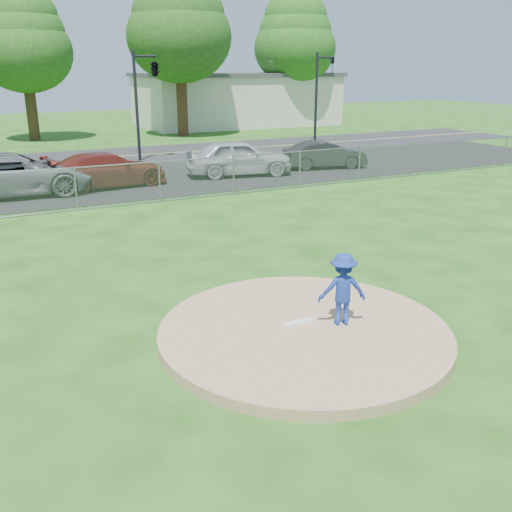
{
  "coord_description": "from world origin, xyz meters",
  "views": [
    {
      "loc": [
        -5.07,
        -8.19,
        4.79
      ],
      "look_at": [
        0.0,
        2.0,
        1.0
      ],
      "focal_mm": 40.0,
      "sensor_mm": 36.0,
      "label": 1
    }
  ],
  "objects_px": {
    "parked_car_gray": "(14,174)",
    "parked_car_pearl": "(239,157)",
    "traffic_signal_center": "(153,70)",
    "parked_car_charcoal": "(325,155)",
    "pitcher": "(342,289)",
    "parked_car_darkred": "(107,170)",
    "tree_right": "(179,23)",
    "tree_center": "(23,39)",
    "traffic_signal_right": "(320,92)",
    "tree_far_right": "(295,37)",
    "commercial_building": "(236,99)"
  },
  "relations": [
    {
      "from": "pitcher",
      "to": "parked_car_pearl",
      "type": "height_order",
      "value": "parked_car_pearl"
    },
    {
      "from": "parked_car_darkred",
      "to": "parked_car_charcoal",
      "type": "height_order",
      "value": "parked_car_darkred"
    },
    {
      "from": "parked_car_pearl",
      "to": "tree_far_right",
      "type": "bearing_deg",
      "value": -24.87
    },
    {
      "from": "tree_far_right",
      "to": "tree_center",
      "type": "bearing_deg",
      "value": -177.27
    },
    {
      "from": "parked_car_gray",
      "to": "parked_car_charcoal",
      "type": "distance_m",
      "value": 14.28
    },
    {
      "from": "parked_car_pearl",
      "to": "parked_car_charcoal",
      "type": "relative_size",
      "value": 1.21
    },
    {
      "from": "traffic_signal_center",
      "to": "parked_car_charcoal",
      "type": "xyz_separation_m",
      "value": [
        6.59,
        -6.43,
        -3.94
      ]
    },
    {
      "from": "commercial_building",
      "to": "pitcher",
      "type": "height_order",
      "value": "commercial_building"
    },
    {
      "from": "tree_center",
      "to": "pitcher",
      "type": "xyz_separation_m",
      "value": [
        1.71,
        -34.15,
        -5.58
      ]
    },
    {
      "from": "tree_center",
      "to": "tree_far_right",
      "type": "xyz_separation_m",
      "value": [
        21.0,
        1.0,
        0.59
      ]
    },
    {
      "from": "tree_right",
      "to": "pitcher",
      "type": "distance_m",
      "value": 33.88
    },
    {
      "from": "tree_center",
      "to": "parked_car_darkred",
      "type": "xyz_separation_m",
      "value": [
        0.9,
        -18.36,
        -5.74
      ]
    },
    {
      "from": "tree_far_right",
      "to": "pitcher",
      "type": "distance_m",
      "value": 40.57
    },
    {
      "from": "parked_car_darkred",
      "to": "tree_center",
      "type": "bearing_deg",
      "value": -4.31
    },
    {
      "from": "tree_center",
      "to": "parked_car_gray",
      "type": "xyz_separation_m",
      "value": [
        -2.71,
        -18.39,
        -5.63
      ]
    },
    {
      "from": "parked_car_gray",
      "to": "tree_right",
      "type": "bearing_deg",
      "value": -36.44
    },
    {
      "from": "parked_car_gray",
      "to": "tree_center",
      "type": "bearing_deg",
      "value": -7.04
    },
    {
      "from": "parked_car_darkred",
      "to": "parked_car_pearl",
      "type": "bearing_deg",
      "value": -97.02
    },
    {
      "from": "parked_car_gray",
      "to": "parked_car_charcoal",
      "type": "relative_size",
      "value": 1.49
    },
    {
      "from": "commercial_building",
      "to": "pitcher",
      "type": "bearing_deg",
      "value": -111.84
    },
    {
      "from": "tree_center",
      "to": "traffic_signal_right",
      "type": "relative_size",
      "value": 1.76
    },
    {
      "from": "tree_far_right",
      "to": "parked_car_charcoal",
      "type": "height_order",
      "value": "tree_far_right"
    },
    {
      "from": "parked_car_gray",
      "to": "parked_car_pearl",
      "type": "distance_m",
      "value": 9.64
    },
    {
      "from": "tree_center",
      "to": "parked_car_darkred",
      "type": "distance_m",
      "value": 19.25
    },
    {
      "from": "commercial_building",
      "to": "parked_car_pearl",
      "type": "distance_m",
      "value": 24.55
    },
    {
      "from": "tree_far_right",
      "to": "parked_car_pearl",
      "type": "bearing_deg",
      "value": -126.04
    },
    {
      "from": "traffic_signal_right",
      "to": "parked_car_pearl",
      "type": "distance_m",
      "value": 10.76
    },
    {
      "from": "tree_right",
      "to": "parked_car_gray",
      "type": "height_order",
      "value": "tree_right"
    },
    {
      "from": "tree_right",
      "to": "parked_car_darkred",
      "type": "height_order",
      "value": "tree_right"
    },
    {
      "from": "traffic_signal_right",
      "to": "parked_car_darkred",
      "type": "distance_m",
      "value": 15.91
    },
    {
      "from": "pitcher",
      "to": "parked_car_charcoal",
      "type": "distance_m",
      "value": 18.55
    },
    {
      "from": "parked_car_pearl",
      "to": "parked_car_gray",
      "type": "bearing_deg",
      "value": 101.44
    },
    {
      "from": "tree_right",
      "to": "traffic_signal_right",
      "type": "bearing_deg",
      "value": -62.36
    },
    {
      "from": "tree_far_right",
      "to": "pitcher",
      "type": "bearing_deg",
      "value": -118.75
    },
    {
      "from": "pitcher",
      "to": "parked_car_darkred",
      "type": "distance_m",
      "value": 15.82
    },
    {
      "from": "commercial_building",
      "to": "tree_right",
      "type": "height_order",
      "value": "tree_right"
    },
    {
      "from": "tree_right",
      "to": "parked_car_pearl",
      "type": "xyz_separation_m",
      "value": [
        -3.08,
        -16.35,
        -6.82
      ]
    },
    {
      "from": "tree_right",
      "to": "pitcher",
      "type": "height_order",
      "value": "tree_right"
    },
    {
      "from": "traffic_signal_right",
      "to": "parked_car_gray",
      "type": "bearing_deg",
      "value": -160.4
    },
    {
      "from": "commercial_building",
      "to": "traffic_signal_center",
      "type": "distance_m",
      "value": 20.17
    },
    {
      "from": "tree_center",
      "to": "tree_right",
      "type": "bearing_deg",
      "value": -11.31
    },
    {
      "from": "tree_far_right",
      "to": "parked_car_charcoal",
      "type": "relative_size",
      "value": 2.68
    },
    {
      "from": "tree_center",
      "to": "traffic_signal_center",
      "type": "relative_size",
      "value": 1.76
    },
    {
      "from": "tree_center",
      "to": "traffic_signal_center",
      "type": "distance_m",
      "value": 13.12
    },
    {
      "from": "traffic_signal_center",
      "to": "parked_car_gray",
      "type": "relative_size",
      "value": 0.94
    },
    {
      "from": "tree_center",
      "to": "traffic_signal_right",
      "type": "xyz_separation_m",
      "value": [
        15.24,
        -12.0,
        -3.11
      ]
    },
    {
      "from": "parked_car_gray",
      "to": "traffic_signal_center",
      "type": "bearing_deg",
      "value": -48.88
    },
    {
      "from": "parked_car_gray",
      "to": "parked_car_darkred",
      "type": "xyz_separation_m",
      "value": [
        3.61,
        0.04,
        -0.11
      ]
    },
    {
      "from": "tree_right",
      "to": "parked_car_charcoal",
      "type": "relative_size",
      "value": 2.9
    },
    {
      "from": "tree_far_right",
      "to": "traffic_signal_center",
      "type": "xyz_separation_m",
      "value": [
        -16.03,
        -13.0,
        -2.45
      ]
    }
  ]
}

